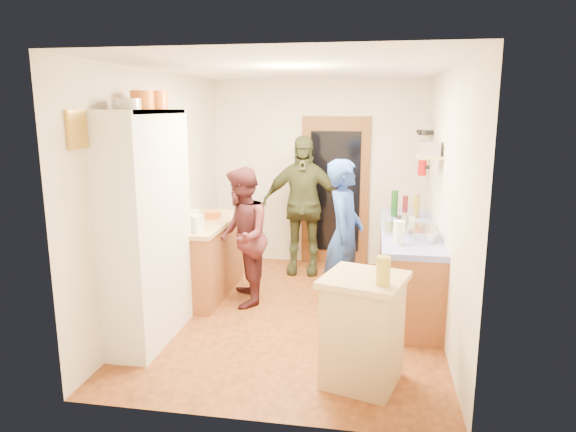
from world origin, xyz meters
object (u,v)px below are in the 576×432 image
(hutch_body, at_px, (148,228))
(person_left, at_px, (244,236))
(island_base, at_px, (363,333))
(right_counter_base, at_px, (407,269))
(person_hob, at_px, (347,237))
(person_back, at_px, (303,205))

(hutch_body, bearing_deg, person_left, 57.88)
(island_base, distance_m, person_left, 2.13)
(hutch_body, bearing_deg, right_counter_base, 27.47)
(right_counter_base, relative_size, island_base, 2.56)
(island_base, height_order, person_hob, person_hob)
(right_counter_base, relative_size, person_back, 1.18)
(hutch_body, xyz_separation_m, person_hob, (1.82, 0.99, -0.26))
(right_counter_base, relative_size, person_left, 1.40)
(person_hob, height_order, person_left, person_hob)
(right_counter_base, bearing_deg, person_back, 144.07)
(hutch_body, relative_size, person_left, 1.40)
(right_counter_base, bearing_deg, island_base, -103.88)
(right_counter_base, height_order, person_back, person_back)
(person_hob, bearing_deg, island_base, -165.98)
(island_base, xyz_separation_m, person_left, (-1.39, 1.57, 0.36))
(hutch_body, relative_size, right_counter_base, 1.00)
(island_base, xyz_separation_m, person_hob, (-0.23, 1.51, 0.41))
(island_base, distance_m, person_back, 2.97)
(right_counter_base, distance_m, person_left, 1.89)
(person_back, bearing_deg, hutch_body, -118.35)
(hutch_body, distance_m, person_left, 1.28)
(person_hob, distance_m, person_left, 1.17)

